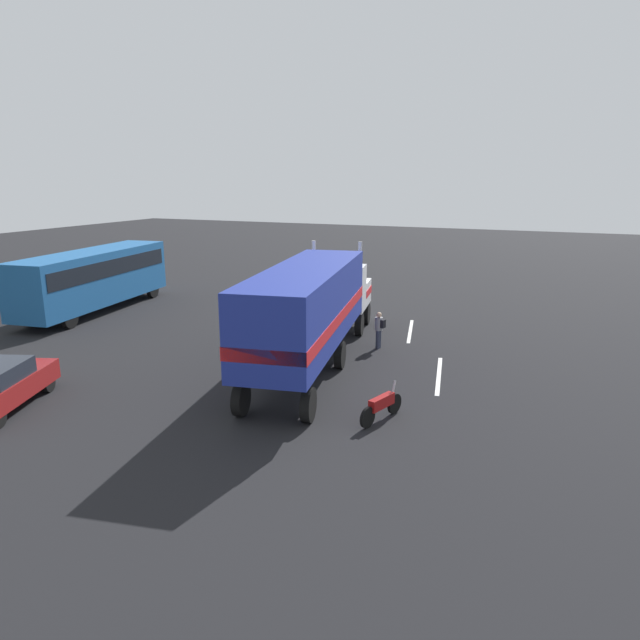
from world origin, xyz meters
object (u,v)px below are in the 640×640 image
person_bystander (379,329)px  motorcycle (382,406)px  semi_truck (313,304)px  parked_bus (94,275)px

person_bystander → motorcycle: size_ratio=0.80×
semi_truck → motorcycle: size_ratio=7.05×
parked_bus → semi_truck: bearing=-104.9°
motorcycle → parked_bus: bearing=67.2°
person_bystander → motorcycle: bearing=-162.0°
person_bystander → motorcycle: 7.81m
semi_truck → parked_bus: size_ratio=1.28×
semi_truck → person_bystander: (3.32, -1.71, -1.63)m
semi_truck → parked_bus: 15.74m
person_bystander → parked_bus: size_ratio=0.14×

